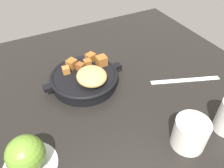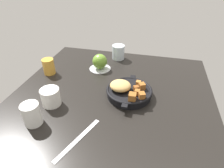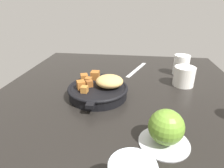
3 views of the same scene
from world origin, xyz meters
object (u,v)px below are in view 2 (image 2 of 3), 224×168
object	(u,v)px
cast_iron_skillet	(128,91)
juice_glass_amber	(49,66)
butter_knife	(78,139)
white_creamer_pitcher	(32,114)
red_apple	(100,61)
ceramic_mug_white	(51,97)
water_glass_short	(118,52)

from	to	relation	value
cast_iron_skillet	juice_glass_amber	xyz separation A→B (cm)	(9.96, 44.35, 1.40)
butter_knife	juice_glass_amber	distance (cm)	50.04
butter_knife	white_creamer_pitcher	size ratio (longest dim) A/B	2.52
red_apple	ceramic_mug_white	xyz separation A→B (cm)	(-34.25, 11.10, -0.92)
juice_glass_amber	white_creamer_pitcher	bearing A→B (deg)	-160.08
red_apple	butter_knife	bearing A→B (deg)	-172.10
cast_iron_skillet	red_apple	xyz separation A→B (cm)	(21.02, 19.46, 1.91)
butter_knife	ceramic_mug_white	bearing A→B (deg)	70.23
ceramic_mug_white	white_creamer_pitcher	size ratio (longest dim) A/B	0.89
red_apple	water_glass_short	world-z (taller)	red_apple
ceramic_mug_white	white_creamer_pitcher	xyz separation A→B (cm)	(-11.70, 1.14, 0.65)
red_apple	butter_knife	xyz separation A→B (cm)	(-49.53, -6.88, -4.48)
water_glass_short	ceramic_mug_white	xyz separation A→B (cm)	(-49.54, 18.26, -0.50)
water_glass_short	cast_iron_skillet	bearing A→B (deg)	-161.29
water_glass_short	white_creamer_pitcher	world-z (taller)	white_creamer_pitcher
red_apple	water_glass_short	bearing A→B (deg)	-25.08
ceramic_mug_white	butter_knife	bearing A→B (deg)	-130.37
white_creamer_pitcher	ceramic_mug_white	bearing A→B (deg)	-5.58
white_creamer_pitcher	cast_iron_skillet	bearing A→B (deg)	-51.82
ceramic_mug_white	white_creamer_pitcher	world-z (taller)	white_creamer_pitcher
juice_glass_amber	water_glass_short	bearing A→B (deg)	-50.56
butter_knife	cast_iron_skillet	bearing A→B (deg)	-3.22
red_apple	cast_iron_skillet	bearing A→B (deg)	-137.21
ceramic_mug_white	water_glass_short	bearing A→B (deg)	-20.23
cast_iron_skillet	water_glass_short	world-z (taller)	water_glass_short
red_apple	white_creamer_pitcher	bearing A→B (deg)	165.08
cast_iron_skillet	white_creamer_pitcher	bearing A→B (deg)	128.18
butter_knife	juice_glass_amber	bearing A→B (deg)	60.15
butter_knife	red_apple	bearing A→B (deg)	28.50
cast_iron_skillet	ceramic_mug_white	xyz separation A→B (cm)	(-13.23, 30.56, 0.99)
cast_iron_skillet	red_apple	distance (cm)	28.71
cast_iron_skillet	ceramic_mug_white	distance (cm)	33.31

